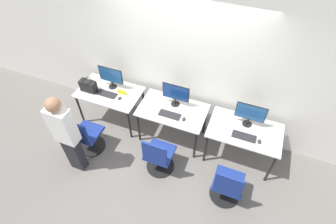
# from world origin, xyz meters

# --- Properties ---
(ground_plane) EXTENTS (20.00, 20.00, 0.00)m
(ground_plane) POSITION_xyz_m (0.00, 0.00, 0.00)
(ground_plane) COLOR slate
(wall_back) EXTENTS (12.00, 0.05, 2.80)m
(wall_back) POSITION_xyz_m (0.00, 0.84, 1.40)
(wall_back) COLOR silver
(wall_back) RESTS_ON ground_plane
(desk_left) EXTENTS (1.17, 0.71, 0.74)m
(desk_left) POSITION_xyz_m (-1.25, 0.36, 0.66)
(desk_left) COLOR silver
(desk_left) RESTS_ON ground_plane
(monitor_left) EXTENTS (0.47, 0.16, 0.43)m
(monitor_left) POSITION_xyz_m (-1.25, 0.50, 0.99)
(monitor_left) COLOR black
(monitor_left) RESTS_ON desk_left
(keyboard_left) EXTENTS (0.37, 0.15, 0.02)m
(keyboard_left) POSITION_xyz_m (-1.25, 0.27, 0.75)
(keyboard_left) COLOR #262628
(keyboard_left) RESTS_ON desk_left
(mouse_left) EXTENTS (0.06, 0.09, 0.03)m
(mouse_left) POSITION_xyz_m (-0.97, 0.25, 0.76)
(mouse_left) COLOR #333333
(mouse_left) RESTS_ON desk_left
(office_chair_left) EXTENTS (0.48, 0.48, 0.88)m
(office_chair_left) POSITION_xyz_m (-1.29, -0.48, 0.36)
(office_chair_left) COLOR black
(office_chair_left) RESTS_ON ground_plane
(person_left) EXTENTS (0.36, 0.21, 1.63)m
(person_left) POSITION_xyz_m (-1.27, -0.84, 0.89)
(person_left) COLOR #232328
(person_left) RESTS_ON ground_plane
(desk_center) EXTENTS (1.17, 0.71, 0.74)m
(desk_center) POSITION_xyz_m (0.00, 0.36, 0.66)
(desk_center) COLOR silver
(desk_center) RESTS_ON ground_plane
(monitor_center) EXTENTS (0.47, 0.16, 0.43)m
(monitor_center) POSITION_xyz_m (0.00, 0.50, 0.99)
(monitor_center) COLOR black
(monitor_center) RESTS_ON desk_center
(keyboard_center) EXTENTS (0.37, 0.15, 0.02)m
(keyboard_center) POSITION_xyz_m (0.00, 0.22, 0.75)
(keyboard_center) COLOR #262628
(keyboard_center) RESTS_ON desk_center
(mouse_center) EXTENTS (0.06, 0.09, 0.03)m
(mouse_center) POSITION_xyz_m (0.26, 0.20, 0.76)
(mouse_center) COLOR #333333
(mouse_center) RESTS_ON desk_center
(office_chair_center) EXTENTS (0.48, 0.48, 0.88)m
(office_chair_center) POSITION_xyz_m (0.05, -0.40, 0.36)
(office_chair_center) COLOR black
(office_chair_center) RESTS_ON ground_plane
(desk_right) EXTENTS (1.17, 0.71, 0.74)m
(desk_right) POSITION_xyz_m (1.25, 0.36, 0.66)
(desk_right) COLOR silver
(desk_right) RESTS_ON ground_plane
(monitor_right) EXTENTS (0.47, 0.16, 0.43)m
(monitor_right) POSITION_xyz_m (1.25, 0.49, 0.99)
(monitor_right) COLOR black
(monitor_right) RESTS_ON desk_right
(keyboard_right) EXTENTS (0.37, 0.15, 0.02)m
(keyboard_right) POSITION_xyz_m (1.25, 0.21, 0.75)
(keyboard_right) COLOR #262628
(keyboard_right) RESTS_ON desk_right
(mouse_right) EXTENTS (0.06, 0.09, 0.03)m
(mouse_right) POSITION_xyz_m (1.49, 0.19, 0.76)
(mouse_right) COLOR #333333
(mouse_right) RESTS_ON desk_right
(office_chair_right) EXTENTS (0.48, 0.48, 0.88)m
(office_chair_right) POSITION_xyz_m (1.21, -0.50, 0.36)
(office_chair_right) COLOR black
(office_chair_right) RESTS_ON ground_plane
(handbag) EXTENTS (0.30, 0.18, 0.25)m
(handbag) POSITION_xyz_m (-1.60, 0.25, 0.86)
(handbag) COLOR black
(handbag) RESTS_ON desk_left
(placard_left) EXTENTS (0.16, 0.03, 0.08)m
(placard_left) POSITION_xyz_m (-0.99, 0.39, 0.78)
(placard_left) COLOR yellow
(placard_left) RESTS_ON desk_left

